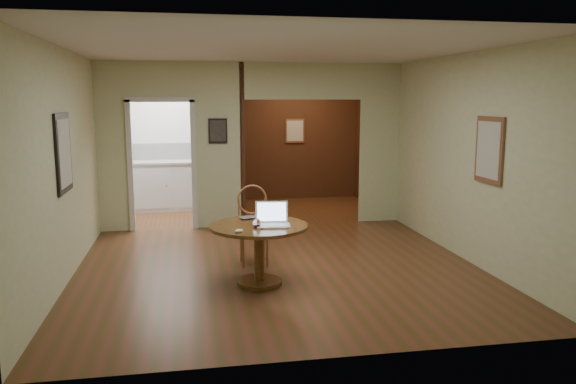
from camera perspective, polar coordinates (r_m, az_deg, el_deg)
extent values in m
plane|color=#483014|center=(7.10, -0.88, -7.83)|extent=(5.00, 5.00, 0.00)
plane|color=silver|center=(6.81, -0.94, 14.44)|extent=(5.00, 5.00, 0.00)
plane|color=beige|center=(4.39, 4.35, -0.44)|extent=(5.00, 0.00, 5.00)
plane|color=beige|center=(6.88, -21.95, 2.45)|extent=(0.00, 5.00, 5.00)
plane|color=beige|center=(7.63, 17.99, 3.29)|extent=(0.00, 5.00, 5.00)
cube|color=beige|center=(9.29, -17.36, 4.32)|extent=(0.50, 2.70, 0.04)
cube|color=beige|center=(9.23, -7.12, 4.65)|extent=(0.80, 2.70, 0.04)
cube|color=beige|center=(9.77, 9.25, 4.85)|extent=(0.70, 2.70, 0.04)
plane|color=white|center=(11.22, -11.53, 5.35)|extent=(2.70, 0.00, 2.70)
plane|color=#351F0F|center=(11.93, 0.68, 5.76)|extent=(2.70, 0.00, 2.70)
cube|color=#351F0F|center=(10.51, -5.31, 5.24)|extent=(0.08, 2.50, 2.70)
cube|color=black|center=(6.86, -21.86, 3.70)|extent=(0.03, 0.70, 0.90)
cube|color=brown|center=(7.17, 19.78, 4.04)|extent=(0.03, 0.60, 0.80)
cube|color=black|center=(9.20, -7.14, 6.19)|extent=(0.30, 0.03, 0.40)
cube|color=beige|center=(11.90, 0.70, 6.24)|extent=(0.40, 0.03, 0.50)
cube|color=white|center=(11.22, -11.49, 4.07)|extent=(2.00, 0.02, 0.32)
cylinder|color=brown|center=(6.55, -2.93, -9.09)|extent=(0.52, 0.52, 0.05)
cylinder|color=brown|center=(6.46, -2.96, -6.39)|extent=(0.11, 0.11, 0.60)
cylinder|color=brown|center=(6.38, -2.98, -3.50)|extent=(1.12, 1.12, 0.04)
cylinder|color=#A25D39|center=(7.23, -3.50, -3.77)|extent=(0.43, 0.43, 0.03)
cylinder|color=#A25D39|center=(7.12, -4.57, -5.88)|extent=(0.03, 0.03, 0.46)
cylinder|color=#A25D39|center=(7.15, -2.12, -5.78)|extent=(0.03, 0.03, 0.46)
cylinder|color=#A25D39|center=(7.41, -4.79, -5.27)|extent=(0.03, 0.03, 0.46)
cylinder|color=#A25D39|center=(7.45, -2.44, -5.18)|extent=(0.03, 0.03, 0.46)
cylinder|color=#A25D39|center=(7.32, -4.99, -2.07)|extent=(0.03, 0.03, 0.37)
cylinder|color=#A25D39|center=(7.35, -2.31, -1.99)|extent=(0.03, 0.03, 0.37)
torus|color=#A25D39|center=(7.31, -3.67, -0.77)|extent=(0.39, 0.03, 0.39)
cube|color=white|center=(6.28, -1.47, -3.44)|extent=(0.40, 0.30, 0.02)
cube|color=silver|center=(6.24, -1.43, -3.42)|extent=(0.33, 0.17, 0.00)
cube|color=white|center=(6.40, -1.69, -2.01)|extent=(0.37, 0.11, 0.24)
cube|color=#949EBC|center=(6.39, -1.68, -2.02)|extent=(0.33, 0.09, 0.20)
imported|color=silver|center=(6.68, -3.32, -2.63)|extent=(0.40, 0.33, 0.03)
ellipsoid|color=white|center=(6.00, -5.00, -3.96)|extent=(0.11, 0.09, 0.04)
cylinder|color=#0C0C56|center=(6.19, -2.39, -3.68)|extent=(0.09, 0.10, 0.01)
cube|color=silver|center=(11.02, -11.41, 0.57)|extent=(2.00, 0.55, 0.90)
cube|color=#B1B1AD|center=(10.96, -11.49, 3.00)|extent=(2.06, 0.60, 0.04)
sphere|color=#B20C0C|center=(10.73, -12.25, 0.58)|extent=(0.03, 0.03, 0.03)
sphere|color=#B20C0C|center=(10.74, -6.91, 0.73)|extent=(0.03, 0.03, 0.03)
ellipsoid|color=beige|center=(10.94, -8.58, 4.00)|extent=(0.37, 0.34, 0.31)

